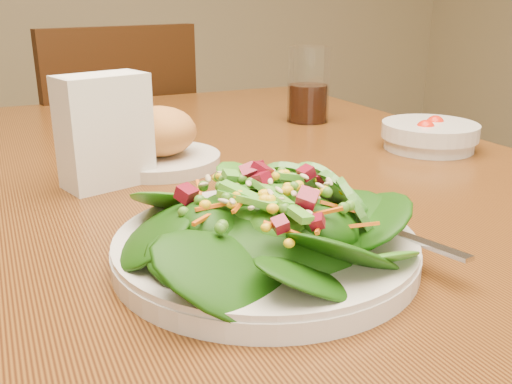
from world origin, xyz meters
The scene contains 7 objects.
dining_table centered at (0.00, 0.00, 0.65)m, with size 0.90×1.40×0.75m.
chair_far centered at (-0.03, 0.86, 0.48)m, with size 0.51×0.51×0.91m.
salad_plate centered at (-0.08, -0.23, 0.78)m, with size 0.29×0.28×0.08m.
bread_plate centered at (-0.09, 0.11, 0.79)m, with size 0.17×0.17×0.09m.
tomato_bowl centered at (0.32, 0.02, 0.77)m, with size 0.15×0.15×0.05m.
drinking_glass centered at (0.26, 0.29, 0.81)m, with size 0.08×0.08×0.14m.
napkin_holder centered at (-0.18, 0.06, 0.83)m, with size 0.12×0.09×0.14m.
Camera 1 is at (-0.30, -0.67, 0.98)m, focal length 40.00 mm.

